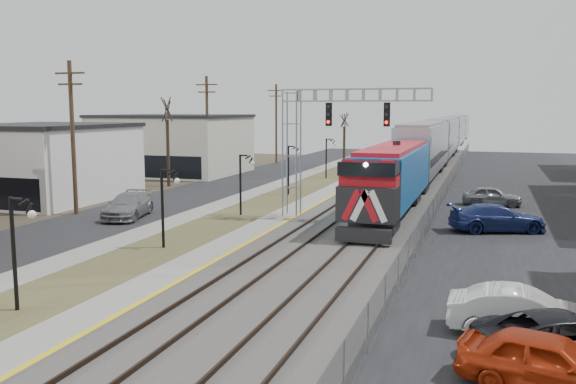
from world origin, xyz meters
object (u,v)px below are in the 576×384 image
at_px(signal_gantry, 318,131).
at_px(car_lot_b, 523,314).
at_px(car_lot_a, 550,365).
at_px(train, 444,138).

height_order(signal_gantry, car_lot_b, signal_gantry).
relative_size(car_lot_a, car_lot_b, 0.99).
distance_m(train, car_lot_b, 66.41).
relative_size(train, car_lot_b, 24.43).
relative_size(signal_gantry, car_lot_a, 2.05).
relative_size(train, signal_gantry, 12.07).
height_order(signal_gantry, car_lot_a, signal_gantry).
distance_m(train, car_lot_a, 70.26).
xyz_separation_m(car_lot_a, car_lot_b, (-0.44, 3.83, -0.02)).
bearing_deg(signal_gantry, car_lot_b, -56.68).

